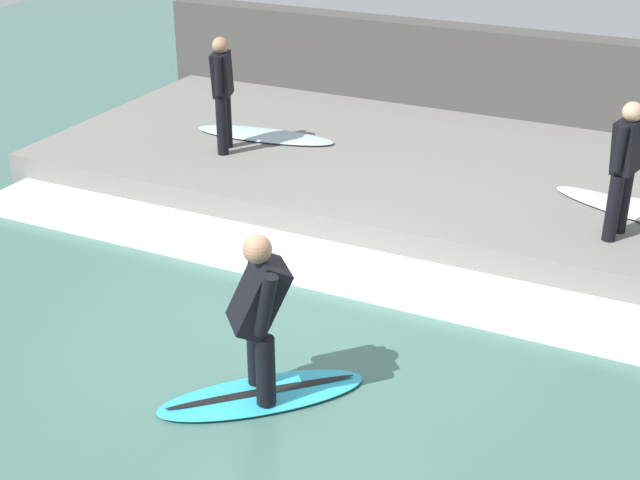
# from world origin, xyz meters

# --- Properties ---
(ground_plane) EXTENTS (28.00, 28.00, 0.00)m
(ground_plane) POSITION_xyz_m (0.00, 0.00, 0.00)
(ground_plane) COLOR #426B60
(concrete_ledge) EXTENTS (4.40, 10.29, 0.41)m
(concrete_ledge) POSITION_xyz_m (4.03, 0.00, 0.20)
(concrete_ledge) COLOR slate
(concrete_ledge) RESTS_ON ground_plane
(back_wall) EXTENTS (0.50, 10.80, 1.65)m
(back_wall) POSITION_xyz_m (6.48, 0.00, 0.82)
(back_wall) COLOR #474442
(back_wall) RESTS_ON ground_plane
(wave_foam_crest) EXTENTS (0.93, 9.77, 0.11)m
(wave_foam_crest) POSITION_xyz_m (1.36, 0.00, 0.06)
(wave_foam_crest) COLOR white
(wave_foam_crest) RESTS_ON ground_plane
(surfboard_riding) EXTENTS (1.64, 1.70, 0.07)m
(surfboard_riding) POSITION_xyz_m (-0.99, -0.27, 0.03)
(surfboard_riding) COLOR #2DADD1
(surfboard_riding) RESTS_ON ground_plane
(surfer_riding) EXTENTS (0.63, 0.63, 1.47)m
(surfer_riding) POSITION_xyz_m (-0.99, -0.27, 0.87)
(surfer_riding) COLOR black
(surfer_riding) RESTS_ON surfboard_riding
(surfer_waiting_near) EXTENTS (0.50, 0.32, 1.48)m
(surfer_waiting_near) POSITION_xyz_m (2.72, -2.53, 1.24)
(surfer_waiting_near) COLOR black
(surfer_waiting_near) RESTS_ON concrete_ledge
(surfboard_waiting_near) EXTENTS (1.11, 1.98, 0.06)m
(surfboard_waiting_near) POSITION_xyz_m (3.45, -2.62, 0.44)
(surfboard_waiting_near) COLOR silver
(surfboard_waiting_near) RESTS_ON concrete_ledge
(surfer_waiting_far) EXTENTS (0.50, 0.34, 1.53)m
(surfer_waiting_far) POSITION_xyz_m (3.22, 2.62, 1.26)
(surfer_waiting_far) COLOR black
(surfer_waiting_far) RESTS_ON concrete_ledge
(surfboard_waiting_far) EXTENTS (0.77, 2.09, 0.06)m
(surfboard_waiting_far) POSITION_xyz_m (3.92, 2.41, 0.44)
(surfboard_waiting_far) COLOR silver
(surfboard_waiting_far) RESTS_ON concrete_ledge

